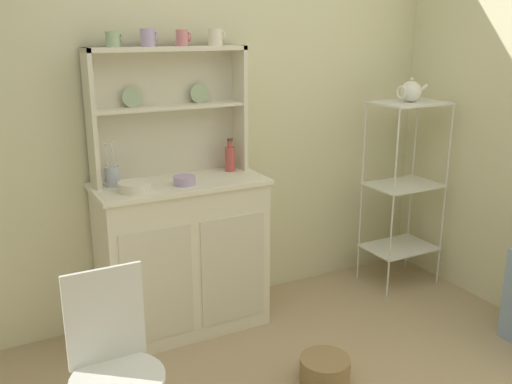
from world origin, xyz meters
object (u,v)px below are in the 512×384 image
wire_chair (113,356)px  porcelain_teapot (411,91)px  hutch_cabinet (183,254)px  hutch_shelf_unit (167,102)px  jam_bottle (230,158)px  utensil_jar (112,176)px  floor_basket (325,370)px  bowl_mixing_large (134,187)px  bakers_rack (404,178)px  cup_sage_0 (113,39)px

wire_chair → porcelain_teapot: bearing=32.7°
hutch_cabinet → wire_chair: bearing=-124.2°
hutch_shelf_unit → jam_bottle: (0.35, -0.08, -0.34)m
hutch_shelf_unit → utensil_jar: hutch_shelf_unit is taller
floor_basket → jam_bottle: 1.31m
hutch_shelf_unit → bowl_mixing_large: (-0.28, -0.24, -0.40)m
utensil_jar → bakers_rack: bearing=-5.7°
wire_chair → utensil_jar: bearing=86.0°
jam_bottle → porcelain_teapot: bearing=-9.5°
floor_basket → bakers_rack: bearing=33.3°
utensil_jar → floor_basket: bearing=-50.2°
hutch_cabinet → floor_basket: (0.42, -0.85, -0.40)m
jam_bottle → utensil_jar: (-0.71, -0.01, -0.02)m
bowl_mixing_large → utensil_jar: size_ratio=0.67×
hutch_cabinet → bakers_rack: size_ratio=0.76×
floor_basket → utensil_jar: size_ratio=1.01×
wire_chair → jam_bottle: jam_bottle is taller
cup_sage_0 → jam_bottle: 0.94m
bakers_rack → cup_sage_0: 2.07m
hutch_cabinet → wire_chair: size_ratio=1.13×
bakers_rack → cup_sage_0: size_ratio=14.62×
utensil_jar → cup_sage_0: bearing=34.8°
bakers_rack → wire_chair: 2.36m
hutch_shelf_unit → wire_chair: size_ratio=1.05×
hutch_cabinet → bakers_rack: 1.58m
wire_chair → porcelain_teapot: size_ratio=3.78×
hutch_cabinet → jam_bottle: bearing=13.7°
bakers_rack → wire_chair: size_ratio=1.49×
floor_basket → porcelain_teapot: (1.13, 0.74, 1.27)m
hutch_cabinet → utensil_jar: (-0.35, 0.08, 0.50)m
bakers_rack → jam_bottle: 1.23m
hutch_shelf_unit → porcelain_teapot: size_ratio=3.96×
cup_sage_0 → jam_bottle: size_ratio=0.44×
utensil_jar → porcelain_teapot: 1.95m
hutch_shelf_unit → wire_chair: 1.52m
hutch_cabinet → wire_chair: hutch_cabinet is taller
wire_chair → cup_sage_0: cup_sage_0 is taller
hutch_cabinet → floor_basket: hutch_cabinet is taller
hutch_shelf_unit → floor_basket: (0.42, -1.02, -1.26)m
floor_basket → bowl_mixing_large: bowl_mixing_large is taller
hutch_cabinet → hutch_shelf_unit: size_ratio=1.08×
hutch_cabinet → cup_sage_0: bearing=157.1°
jam_bottle → bakers_rack: bearing=-9.4°
bakers_rack → utensil_jar: bakers_rack is taller
hutch_cabinet → jam_bottle: size_ratio=4.90×
wire_chair → floor_basket: bearing=17.0°
porcelain_teapot → jam_bottle: bearing=170.5°
floor_basket → bowl_mixing_large: 1.36m
jam_bottle → porcelain_teapot: 1.26m
bakers_rack → jam_bottle: bearing=170.6°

